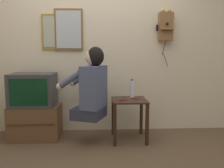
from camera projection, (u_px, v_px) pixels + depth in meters
name	position (u px, v px, depth m)	size (l,w,h in m)	color
ground_plane	(96.00, 157.00, 2.69)	(14.00, 14.00, 0.00)	brown
wall_back	(97.00, 46.00, 3.52)	(6.80, 0.05, 2.55)	beige
side_table	(129.00, 108.00, 3.19)	(0.46, 0.48, 0.56)	#382316
person	(92.00, 86.00, 3.00)	(0.65, 0.58, 0.91)	#2D3347
tv_stand	(36.00, 122.00, 3.27)	(0.66, 0.46, 0.46)	brown
television	(33.00, 89.00, 3.21)	(0.58, 0.47, 0.44)	#38383A
wall_phone_antique	(166.00, 26.00, 3.45)	(0.24, 0.19, 0.83)	brown
framed_picture	(54.00, 32.00, 3.42)	(0.35, 0.03, 0.50)	olive
wall_mirror	(69.00, 30.00, 3.42)	(0.41, 0.04, 0.59)	brown
cell_phone_held	(124.00, 100.00, 3.10)	(0.12, 0.14, 0.01)	maroon
cell_phone_spare	(136.00, 98.00, 3.20)	(0.14, 0.12, 0.01)	maroon
water_bottle	(132.00, 89.00, 3.26)	(0.07, 0.07, 0.26)	silver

